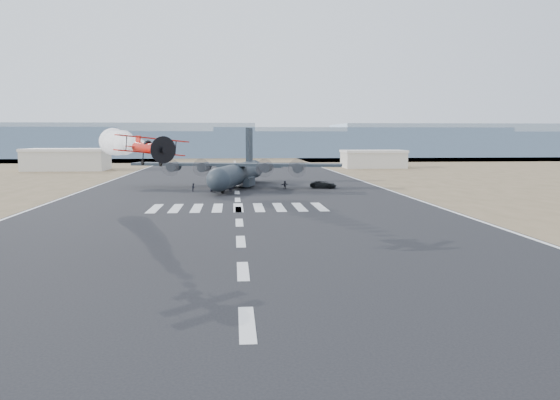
{
  "coord_description": "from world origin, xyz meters",
  "views": [
    {
      "loc": [
        -0.67,
        -29.15,
        10.27
      ],
      "look_at": [
        3.96,
        24.79,
        4.0
      ],
      "focal_mm": 35.0,
      "sensor_mm": 36.0,
      "label": 1
    }
  ],
  "objects": [
    {
      "name": "crew_c",
      "position": [
        -1.17,
        73.07,
        0.78
      ],
      "size": [
        1.11,
        0.94,
        1.57
      ],
      "primitive_type": "imported",
      "rotation": [
        0.0,
        0.0,
        2.58
      ],
      "color": "black",
      "rests_on": "ground"
    },
    {
      "name": "crew_h",
      "position": [
        -8.18,
        74.55,
        0.79
      ],
      "size": [
        0.48,
        0.77,
        1.57
      ],
      "primitive_type": "imported",
      "rotation": [
        0.0,
        0.0,
        1.57
      ],
      "color": "black",
      "rests_on": "ground"
    },
    {
      "name": "crew_g",
      "position": [
        -2.39,
        74.0,
        0.84
      ],
      "size": [
        0.79,
        0.79,
        1.68
      ],
      "primitive_type": "imported",
      "rotation": [
        0.0,
        0.0,
        0.77
      ],
      "color": "black",
      "rests_on": "ground"
    },
    {
      "name": "ridge_seg_f",
      "position": [
        130.0,
        260.0,
        8.5
      ],
      "size": [
        150.0,
        50.0,
        17.0
      ],
      "primitive_type": "cube",
      "color": "#8799AC",
      "rests_on": "ground"
    },
    {
      "name": "crew_a",
      "position": [
        -1.24,
        73.01,
        0.93
      ],
      "size": [
        0.75,
        0.65,
        1.87
      ],
      "primitive_type": "imported",
      "rotation": [
        0.0,
        0.0,
        3.28
      ],
      "color": "black",
      "rests_on": "ground"
    },
    {
      "name": "hangar_left",
      "position": [
        -52.0,
        145.0,
        3.41
      ],
      "size": [
        24.5,
        14.5,
        6.7
      ],
      "color": "#AEA99B",
      "rests_on": "ground"
    },
    {
      "name": "support_vehicle",
      "position": [
        17.45,
        79.42,
        0.74
      ],
      "size": [
        5.82,
        4.04,
        1.48
      ],
      "primitive_type": "imported",
      "rotation": [
        0.0,
        0.0,
        1.24
      ],
      "color": "black",
      "rests_on": "ground"
    },
    {
      "name": "scrub_far",
      "position": [
        0.0,
        230.0,
        0.0
      ],
      "size": [
        500.0,
        80.0,
        0.0
      ],
      "primitive_type": "cube",
      "color": "brown",
      "rests_on": "ground"
    },
    {
      "name": "smoke_trail",
      "position": [
        -16.36,
        47.48,
        9.63
      ],
      "size": [
        12.17,
        35.55,
        4.02
      ],
      "rotation": [
        0.0,
        0.0,
        0.29
      ],
      "color": "white"
    },
    {
      "name": "crew_b",
      "position": [
        -4.17,
        72.22,
        0.85
      ],
      "size": [
        0.96,
        0.92,
        1.7
      ],
      "primitive_type": "imported",
      "rotation": [
        0.0,
        0.0,
        0.71
      ],
      "color": "black",
      "rests_on": "ground"
    },
    {
      "name": "ridge_seg_d",
      "position": [
        0.0,
        260.0,
        6.5
      ],
      "size": [
        150.0,
        50.0,
        13.0
      ],
      "primitive_type": "cube",
      "color": "#8799AC",
      "rests_on": "ground"
    },
    {
      "name": "hangar_right",
      "position": [
        46.0,
        150.0,
        3.01
      ],
      "size": [
        20.5,
        12.5,
        5.9
      ],
      "color": "#AEA99B",
      "rests_on": "ground"
    },
    {
      "name": "runway_markings",
      "position": [
        0.0,
        60.0,
        0.01
      ],
      "size": [
        60.0,
        260.0,
        0.01
      ],
      "primitive_type": null,
      "color": "silver",
      "rests_on": "ground"
    },
    {
      "name": "transport_aircraft",
      "position": [
        0.29,
        82.66,
        3.17
      ],
      "size": [
        42.33,
        34.62,
        12.3
      ],
      "rotation": [
        0.0,
        0.0,
        -0.23
      ],
      "color": "#1E252D",
      "rests_on": "ground"
    },
    {
      "name": "ridge_seg_c",
      "position": [
        -65.0,
        260.0,
        8.5
      ],
      "size": [
        150.0,
        50.0,
        17.0
      ],
      "primitive_type": "cube",
      "color": "#8799AC",
      "rests_on": "ground"
    },
    {
      "name": "crew_d",
      "position": [
        -0.78,
        79.18,
        0.91
      ],
      "size": [
        1.2,
        0.96,
        1.82
      ],
      "primitive_type": "imported",
      "rotation": [
        0.0,
        0.0,
        5.83
      ],
      "color": "black",
      "rests_on": "ground"
    },
    {
      "name": "aerobatic_biplane",
      "position": [
        -7.86,
        18.69,
        9.36
      ],
      "size": [
        6.39,
        5.96,
        2.71
      ],
      "rotation": [
        0.0,
        0.1,
        0.29
      ],
      "color": "red"
    },
    {
      "name": "ridge_seg_e",
      "position": [
        65.0,
        260.0,
        7.5
      ],
      "size": [
        150.0,
        50.0,
        15.0
      ],
      "primitive_type": "cube",
      "color": "#8799AC",
      "rests_on": "ground"
    },
    {
      "name": "crew_e",
      "position": [
        -4.86,
        73.99,
        0.82
      ],
      "size": [
        0.58,
        0.85,
        1.63
      ],
      "primitive_type": "imported",
      "rotation": [
        0.0,
        0.0,
        1.68
      ],
      "color": "black",
      "rests_on": "ground"
    },
    {
      "name": "ground",
      "position": [
        0.0,
        0.0,
        0.0
      ],
      "size": [
        500.0,
        500.0,
        0.0
      ],
      "primitive_type": "plane",
      "color": "black",
      "rests_on": "ground"
    },
    {
      "name": "crew_f",
      "position": [
        9.5,
        78.29,
        0.81
      ],
      "size": [
        1.57,
        1.06,
        1.62
      ],
      "primitive_type": "imported",
      "rotation": [
        0.0,
        0.0,
        3.57
      ],
      "color": "black",
      "rests_on": "ground"
    }
  ]
}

